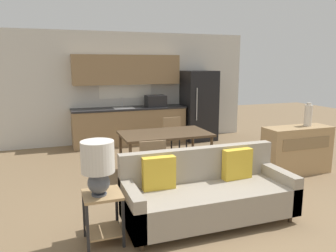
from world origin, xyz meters
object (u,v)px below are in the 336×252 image
object	(u,v)px
credenza	(297,150)
dining_chair_near_left	(151,161)
table_lamp	(98,163)
refrigerator	(199,105)
vase	(308,115)
couch	(207,194)
dining_chair_far_right	(174,134)
side_table	(103,210)
dining_table	(165,136)

from	to	relation	value
credenza	dining_chair_near_left	size ratio (longest dim) A/B	1.49
table_lamp	credenza	xyz separation A→B (m)	(3.66, 1.22, -0.49)
refrigerator	vase	world-z (taller)	refrigerator
couch	dining_chair_far_right	world-z (taller)	couch
table_lamp	dining_chair_near_left	world-z (taller)	table_lamp
couch	side_table	bearing A→B (deg)	-176.27
couch	dining_chair_far_right	xyz separation A→B (m)	(0.62, 2.81, 0.14)
credenza	vase	distance (m)	0.66
credenza	dining_chair_far_right	world-z (taller)	credenza
side_table	dining_chair_near_left	world-z (taller)	dining_chair_near_left
credenza	vase	world-z (taller)	vase
refrigerator	dining_chair_near_left	world-z (taller)	refrigerator
couch	dining_chair_far_right	bearing A→B (deg)	77.48
couch	dining_table	bearing A→B (deg)	86.46
refrigerator	couch	bearing A→B (deg)	-113.45
vase	table_lamp	bearing A→B (deg)	-162.15
couch	credenza	distance (m)	2.57
couch	side_table	distance (m)	1.30
couch	table_lamp	world-z (taller)	table_lamp
dining_table	dining_chair_far_right	xyz separation A→B (m)	(0.50, 0.85, -0.18)
dining_table	side_table	xyz separation A→B (m)	(-1.42, -2.04, -0.29)
vase	dining_chair_far_right	xyz separation A→B (m)	(-1.92, 1.68, -0.55)
refrigerator	dining_chair_near_left	distance (m)	3.74
table_lamp	credenza	world-z (taller)	table_lamp
refrigerator	dining_table	distance (m)	2.77
table_lamp	dining_chair_near_left	bearing A→B (deg)	53.05
side_table	refrigerator	bearing A→B (deg)	53.77
dining_table	vase	size ratio (longest dim) A/B	3.78
side_table	dining_chair_far_right	bearing A→B (deg)	56.35
dining_chair_far_right	vase	bearing A→B (deg)	-44.92
refrigerator	dining_table	bearing A→B (deg)	-127.45
couch	credenza	bearing A→B (deg)	25.44
credenza	dining_table	bearing A→B (deg)	158.85
refrigerator	vase	bearing A→B (deg)	-76.17
vase	dining_chair_near_left	bearing A→B (deg)	179.73
dining_chair_far_right	credenza	bearing A→B (deg)	-48.80
dining_table	dining_chair_far_right	size ratio (longest dim) A/B	1.91
dining_table	table_lamp	size ratio (longest dim) A/B	2.68
side_table	dining_chair_far_right	xyz separation A→B (m)	(1.92, 2.89, 0.11)
side_table	dining_chair_near_left	distance (m)	1.53
dining_chair_near_left	dining_table	bearing A→B (deg)	-119.88
dining_table	dining_chair_near_left	distance (m)	0.98
refrigerator	credenza	distance (m)	3.12
credenza	dining_chair_near_left	xyz separation A→B (m)	(-2.71, 0.04, 0.06)
refrigerator	table_lamp	xyz separation A→B (m)	(-3.14, -4.27, 0.03)
dining_table	dining_chair_near_left	size ratio (longest dim) A/B	1.91
refrigerator	side_table	distance (m)	5.27
vase	dining_chair_far_right	size ratio (longest dim) A/B	0.50
couch	table_lamp	distance (m)	1.46
credenza	dining_chair_far_right	size ratio (longest dim) A/B	1.49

